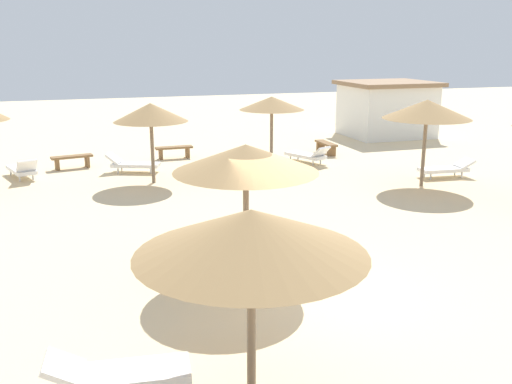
# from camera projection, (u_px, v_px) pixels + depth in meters

# --- Properties ---
(ground_plane) EXTENTS (80.00, 80.00, 0.00)m
(ground_plane) POSITION_uv_depth(u_px,v_px,m) (304.00, 291.00, 10.92)
(ground_plane) COLOR beige
(parasol_0) EXTENTS (2.97, 2.97, 2.64)m
(parasol_0) POSITION_uv_depth(u_px,v_px,m) (251.00, 233.00, 7.04)
(parasol_0) COLOR #75604C
(parasol_0) RESTS_ON ground
(parasol_1) EXTENTS (2.82, 2.82, 2.83)m
(parasol_1) POSITION_uv_depth(u_px,v_px,m) (427.00, 109.00, 18.21)
(parasol_1) COLOR #75604C
(parasol_1) RESTS_ON ground
(parasol_5) EXTENTS (2.44, 2.44, 2.68)m
(parasol_5) POSITION_uv_depth(u_px,v_px,m) (151.00, 113.00, 18.65)
(parasol_5) COLOR #75604C
(parasol_5) RESTS_ON ground
(parasol_6) EXTENTS (2.43, 2.43, 2.64)m
(parasol_6) POSITION_uv_depth(u_px,v_px,m) (272.00, 103.00, 21.17)
(parasol_6) COLOR #75604C
(parasol_6) RESTS_ON ground
(parasol_8) EXTENTS (2.87, 2.87, 2.70)m
(parasol_8) POSITION_uv_depth(u_px,v_px,m) (246.00, 159.00, 11.08)
(parasol_8) COLOR #75604C
(parasol_8) RESTS_ON ground
(lounger_0) EXTENTS (1.97, 0.85, 0.64)m
(lounger_0) POSITION_uv_depth(u_px,v_px,m) (116.00, 373.00, 7.65)
(lounger_0) COLOR white
(lounger_0) RESTS_ON ground
(lounger_1) EXTENTS (1.96, 0.79, 0.63)m
(lounger_1) POSITION_uv_depth(u_px,v_px,m) (447.00, 168.00, 19.96)
(lounger_1) COLOR white
(lounger_1) RESTS_ON ground
(lounger_3) EXTENTS (1.19, 1.96, 0.79)m
(lounger_3) POSITION_uv_depth(u_px,v_px,m) (22.00, 169.00, 19.79)
(lounger_3) COLOR white
(lounger_3) RESTS_ON ground
(lounger_5) EXTENTS (1.99, 1.30, 0.71)m
(lounger_5) POSITION_uv_depth(u_px,v_px,m) (132.00, 164.00, 20.70)
(lounger_5) COLOR white
(lounger_5) RESTS_ON ground
(lounger_6) EXTENTS (1.37, 1.97, 0.75)m
(lounger_6) POSITION_uv_depth(u_px,v_px,m) (308.00, 155.00, 22.29)
(lounger_6) COLOR white
(lounger_6) RESTS_ON ground
(bench_0) EXTENTS (0.40, 1.50, 0.49)m
(bench_0) POSITION_uv_depth(u_px,v_px,m) (326.00, 146.00, 24.11)
(bench_0) COLOR brown
(bench_0) RESTS_ON ground
(bench_1) EXTENTS (1.51, 0.43, 0.49)m
(bench_1) POSITION_uv_depth(u_px,v_px,m) (174.00, 150.00, 23.13)
(bench_1) COLOR brown
(bench_1) RESTS_ON ground
(bench_2) EXTENTS (1.55, 0.68, 0.49)m
(bench_2) POSITION_uv_depth(u_px,v_px,m) (72.00, 159.00, 21.30)
(bench_2) COLOR brown
(bench_2) RESTS_ON ground
(beach_cabana) EXTENTS (4.30, 3.82, 2.70)m
(beach_cabana) POSITION_uv_depth(u_px,v_px,m) (386.00, 108.00, 28.46)
(beach_cabana) COLOR white
(beach_cabana) RESTS_ON ground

